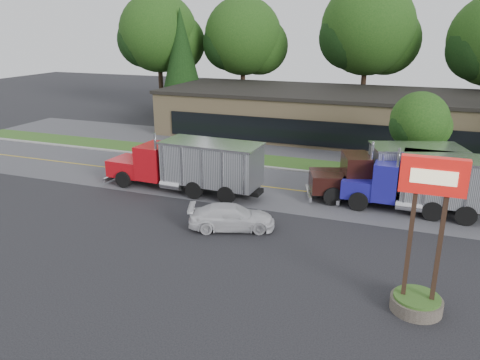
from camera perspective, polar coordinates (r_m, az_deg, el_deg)
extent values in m
plane|color=#2F2F33|center=(23.63, -5.72, -7.27)|extent=(140.00, 140.00, 0.00)
cube|color=slate|center=(31.33, 1.56, -0.64)|extent=(60.00, 8.00, 0.02)
cube|color=gold|center=(31.33, 1.56, -0.64)|extent=(60.00, 0.12, 0.01)
cube|color=#9E9E99|center=(35.13, 3.81, 1.43)|extent=(60.00, 0.30, 0.12)
cube|color=#2C501B|center=(36.79, 4.64, 2.19)|extent=(60.00, 3.40, 0.03)
cube|color=slate|center=(41.46, 6.58, 3.97)|extent=(60.00, 7.00, 0.02)
cube|color=tan|center=(46.38, 10.96, 7.82)|extent=(32.00, 12.00, 4.00)
cylinder|color=#6B6054|center=(19.27, 20.68, -13.97)|extent=(1.90, 1.90, 0.50)
cylinder|color=#2C501B|center=(19.11, 20.78, -13.20)|extent=(1.70, 1.70, 0.10)
cube|color=#332116|center=(18.16, 19.92, -7.48)|extent=(0.16, 0.16, 5.00)
cube|color=#332116|center=(18.20, 23.08, -7.81)|extent=(0.16, 0.16, 5.00)
cube|color=red|center=(17.23, 22.54, 0.48)|extent=(2.20, 0.35, 1.30)
cube|color=beige|center=(17.04, 22.54, 0.30)|extent=(1.50, 0.04, 0.50)
cube|color=beige|center=(17.41, 22.53, 0.66)|extent=(1.50, 0.04, 0.50)
cylinder|color=#382619|center=(59.51, -9.56, 10.67)|extent=(0.56, 0.56, 5.07)
sphere|color=#183D10|center=(59.02, -9.93, 17.29)|extent=(9.27, 9.27, 9.27)
sphere|color=#183D10|center=(59.21, -7.77, 16.27)|extent=(6.95, 6.95, 6.95)
sphere|color=black|center=(59.04, -11.59, 16.35)|extent=(6.37, 6.37, 6.37)
cylinder|color=#382619|center=(57.07, 0.35, 10.49)|extent=(0.56, 0.56, 4.86)
sphere|color=#183D10|center=(56.56, 0.36, 17.13)|extent=(8.89, 8.89, 8.89)
sphere|color=#183D10|center=(57.09, 2.40, 16.01)|extent=(6.67, 6.67, 6.67)
sphere|color=black|center=(56.31, -1.33, 16.28)|extent=(6.11, 6.11, 6.11)
cylinder|color=#382619|center=(53.83, 14.67, 9.70)|extent=(0.56, 0.56, 5.35)
sphere|color=#183D10|center=(53.31, 15.32, 17.43)|extent=(9.79, 9.79, 9.79)
sphere|color=#183D10|center=(54.39, 17.34, 15.97)|extent=(7.34, 7.34, 7.34)
sphere|color=black|center=(52.60, 13.40, 16.57)|extent=(6.73, 6.73, 6.73)
sphere|color=black|center=(51.47, 27.09, 14.01)|extent=(6.00, 6.00, 6.00)
cylinder|color=#382619|center=(56.17, -6.91, 8.24)|extent=(0.44, 0.44, 1.00)
cone|color=black|center=(55.44, -7.16, 14.57)|extent=(5.36, 5.36, 10.97)
cylinder|color=#382619|center=(35.20, 20.51, 2.15)|extent=(0.56, 0.56, 2.15)
sphere|color=#183D10|center=(34.56, 21.05, 6.81)|extent=(3.94, 3.94, 3.94)
sphere|color=#183D10|center=(35.15, 22.17, 6.03)|extent=(2.95, 2.95, 2.95)
sphere|color=black|center=(34.27, 19.94, 6.21)|extent=(2.71, 2.71, 2.71)
cube|color=black|center=(30.30, -6.38, -0.28)|extent=(10.13, 1.48, 0.28)
cube|color=red|center=(32.46, -13.17, 1.63)|extent=(2.52, 2.41, 1.10)
cube|color=red|center=(31.19, -10.32, 2.29)|extent=(1.87, 2.48, 2.20)
cube|color=black|center=(31.51, -11.52, 3.13)|extent=(0.16, 2.10, 0.90)
cube|color=silver|center=(29.06, -3.47, 1.99)|extent=(6.15, 2.78, 2.50)
cube|color=silver|center=(28.73, -3.52, 4.48)|extent=(6.30, 2.94, 0.12)
cylinder|color=black|center=(33.38, -11.64, 1.20)|extent=(1.12, 0.40, 1.10)
cylinder|color=black|center=(31.62, -14.00, 0.07)|extent=(1.12, 0.40, 1.10)
cylinder|color=black|center=(30.30, -1.70, -0.17)|extent=(1.12, 0.40, 1.10)
cylinder|color=black|center=(28.35, -3.67, -1.52)|extent=(1.12, 0.40, 1.10)
cube|color=black|center=(28.64, 20.80, -2.52)|extent=(7.63, 1.15, 0.28)
cube|color=#1E1A94|center=(28.64, 14.34, -0.70)|extent=(1.86, 2.34, 1.10)
cube|color=#1E1A94|center=(28.33, 17.40, 0.09)|extent=(1.37, 2.43, 2.20)
cube|color=black|center=(28.25, 16.32, 1.00)|extent=(0.10, 2.10, 0.90)
cube|color=silver|center=(28.23, 23.80, -0.07)|extent=(4.60, 2.59, 2.50)
cube|color=silver|center=(27.88, 24.14, 2.46)|extent=(4.75, 2.74, 0.12)
cylinder|color=black|center=(29.88, 14.88, -1.07)|extent=(1.11, 0.37, 1.10)
cylinder|color=black|center=(27.72, 14.25, -2.54)|extent=(1.11, 0.37, 1.10)
cylinder|color=black|center=(29.78, 24.05, -2.15)|extent=(1.11, 0.37, 1.10)
cylinder|color=black|center=(27.62, 24.14, -3.71)|extent=(1.11, 0.37, 1.10)
cube|color=black|center=(30.02, 17.56, -1.23)|extent=(8.42, 3.64, 0.28)
cube|color=black|center=(29.08, 10.59, -0.14)|extent=(2.66, 2.83, 1.10)
cube|color=black|center=(29.19, 13.90, 0.93)|extent=(2.16, 2.75, 2.20)
cube|color=black|center=(28.96, 12.70, 1.71)|extent=(0.72, 2.01, 0.90)
cube|color=silver|center=(30.02, 20.56, 1.36)|extent=(5.63, 3.98, 2.50)
cube|color=silver|center=(29.69, 20.83, 3.76)|extent=(5.82, 4.17, 0.12)
cylinder|color=black|center=(30.36, 10.59, -0.45)|extent=(1.15, 0.68, 1.10)
cylinder|color=black|center=(28.22, 11.21, -1.94)|extent=(1.15, 0.68, 1.10)
cylinder|color=black|center=(31.59, 20.29, -0.56)|extent=(1.15, 0.68, 1.10)
cylinder|color=black|center=(29.54, 21.59, -1.99)|extent=(1.15, 0.68, 1.10)
imported|color=silver|center=(24.52, -1.02, -4.53)|extent=(4.85, 3.27, 1.30)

